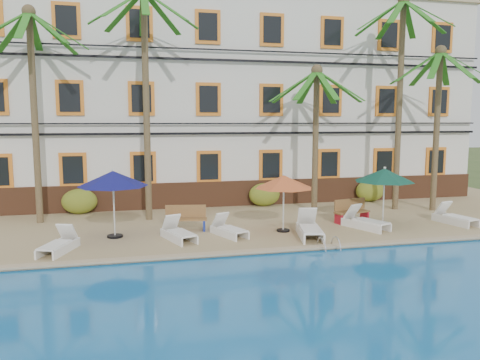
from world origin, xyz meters
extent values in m
plane|color=#384C23|center=(0.00, 0.00, 0.00)|extent=(100.00, 100.00, 0.00)
cube|color=tan|center=(0.00, 5.00, 0.12)|extent=(30.00, 12.00, 0.25)
cube|color=#1768AE|center=(0.00, -7.00, 0.10)|extent=(26.00, 12.00, 0.20)
cube|color=tan|center=(0.00, -0.90, 0.28)|extent=(30.00, 0.35, 0.06)
cube|color=silver|center=(0.00, 10.00, 5.25)|extent=(25.00, 6.00, 10.00)
cube|color=brown|center=(0.00, 6.94, 0.85)|extent=(25.00, 0.12, 1.20)
cube|color=tan|center=(0.00, 10.00, 10.35)|extent=(25.40, 6.40, 0.25)
cube|color=orange|center=(-7.50, 6.95, 2.15)|extent=(1.15, 0.10, 1.50)
cube|color=black|center=(-7.50, 6.90, 2.15)|extent=(0.85, 0.04, 1.20)
cube|color=orange|center=(-4.50, 6.95, 2.15)|extent=(1.15, 0.10, 1.50)
cube|color=black|center=(-4.50, 6.90, 2.15)|extent=(0.85, 0.04, 1.20)
cube|color=orange|center=(-1.50, 6.95, 2.15)|extent=(1.15, 0.10, 1.50)
cube|color=black|center=(-1.50, 6.90, 2.15)|extent=(0.85, 0.04, 1.20)
cube|color=orange|center=(1.50, 6.95, 2.15)|extent=(1.15, 0.10, 1.50)
cube|color=black|center=(1.50, 6.90, 2.15)|extent=(0.85, 0.04, 1.20)
cube|color=orange|center=(4.50, 6.95, 2.15)|extent=(1.15, 0.10, 1.50)
cube|color=black|center=(4.50, 6.90, 2.15)|extent=(0.85, 0.04, 1.20)
cube|color=orange|center=(7.50, 6.95, 2.15)|extent=(1.15, 0.10, 1.50)
cube|color=black|center=(7.50, 6.90, 2.15)|extent=(0.85, 0.04, 1.20)
cube|color=orange|center=(10.50, 6.95, 2.15)|extent=(1.15, 0.10, 1.50)
cube|color=black|center=(10.50, 6.90, 2.15)|extent=(0.85, 0.04, 1.20)
cube|color=orange|center=(-7.50, 6.95, 5.25)|extent=(1.15, 0.10, 1.50)
cube|color=black|center=(-7.50, 6.90, 5.25)|extent=(0.85, 0.04, 1.20)
cube|color=orange|center=(-4.50, 6.95, 5.25)|extent=(1.15, 0.10, 1.50)
cube|color=black|center=(-4.50, 6.90, 5.25)|extent=(0.85, 0.04, 1.20)
cube|color=orange|center=(-1.50, 6.95, 5.25)|extent=(1.15, 0.10, 1.50)
cube|color=black|center=(-1.50, 6.90, 5.25)|extent=(0.85, 0.04, 1.20)
cube|color=orange|center=(1.50, 6.95, 5.25)|extent=(1.15, 0.10, 1.50)
cube|color=black|center=(1.50, 6.90, 5.25)|extent=(0.85, 0.04, 1.20)
cube|color=orange|center=(4.50, 6.95, 5.25)|extent=(1.15, 0.10, 1.50)
cube|color=black|center=(4.50, 6.90, 5.25)|extent=(0.85, 0.04, 1.20)
cube|color=orange|center=(7.50, 6.95, 5.25)|extent=(1.15, 0.10, 1.50)
cube|color=black|center=(7.50, 6.90, 5.25)|extent=(0.85, 0.04, 1.20)
cube|color=orange|center=(10.50, 6.95, 5.25)|extent=(1.15, 0.10, 1.50)
cube|color=black|center=(10.50, 6.90, 5.25)|extent=(0.85, 0.04, 1.20)
cube|color=orange|center=(-7.50, 6.95, 8.45)|extent=(1.15, 0.10, 1.50)
cube|color=black|center=(-7.50, 6.90, 8.45)|extent=(0.85, 0.04, 1.20)
cube|color=orange|center=(-4.50, 6.95, 8.45)|extent=(1.15, 0.10, 1.50)
cube|color=black|center=(-4.50, 6.90, 8.45)|extent=(0.85, 0.04, 1.20)
cube|color=orange|center=(-1.50, 6.95, 8.45)|extent=(1.15, 0.10, 1.50)
cube|color=black|center=(-1.50, 6.90, 8.45)|extent=(0.85, 0.04, 1.20)
cube|color=orange|center=(1.50, 6.95, 8.45)|extent=(1.15, 0.10, 1.50)
cube|color=black|center=(1.50, 6.90, 8.45)|extent=(0.85, 0.04, 1.20)
cube|color=orange|center=(4.50, 6.95, 8.45)|extent=(1.15, 0.10, 1.50)
cube|color=black|center=(4.50, 6.90, 8.45)|extent=(0.85, 0.04, 1.20)
cube|color=orange|center=(7.50, 6.95, 8.45)|extent=(1.15, 0.10, 1.50)
cube|color=black|center=(7.50, 6.90, 8.45)|extent=(0.85, 0.04, 1.20)
cube|color=orange|center=(10.50, 6.95, 8.45)|extent=(1.15, 0.10, 1.50)
cube|color=black|center=(10.50, 6.90, 8.45)|extent=(0.85, 0.04, 1.20)
cube|color=black|center=(0.00, 6.80, 3.70)|extent=(25.00, 0.08, 0.10)
cube|color=black|center=(0.00, 6.80, 4.15)|extent=(25.00, 0.08, 0.06)
cube|color=black|center=(0.00, 6.80, 7.00)|extent=(25.00, 0.08, 0.10)
cube|color=black|center=(0.00, 6.80, 7.45)|extent=(25.00, 0.08, 0.06)
cylinder|color=brown|center=(-8.62, 5.15, 4.31)|extent=(0.26, 0.26, 8.12)
sphere|color=brown|center=(-8.62, 5.15, 8.37)|extent=(0.50, 0.50, 0.50)
cube|color=#226C19|center=(-8.62, 6.21, 7.70)|extent=(0.28, 2.13, 1.36)
cube|color=#226C19|center=(-9.37, 5.90, 7.70)|extent=(1.70, 1.70, 1.36)
cube|color=#226C19|center=(-9.37, 4.40, 7.70)|extent=(1.70, 1.70, 1.36)
cube|color=#226C19|center=(-8.62, 4.09, 7.70)|extent=(0.28, 2.13, 1.36)
cube|color=#226C19|center=(-7.87, 4.40, 7.70)|extent=(1.70, 1.70, 1.36)
cube|color=#226C19|center=(-7.56, 5.15, 7.70)|extent=(2.13, 0.28, 1.36)
cube|color=#226C19|center=(-7.87, 5.90, 7.70)|extent=(1.70, 1.70, 1.36)
cylinder|color=brown|center=(-4.37, 4.74, 4.76)|extent=(0.26, 0.26, 9.01)
cube|color=#226C19|center=(-4.37, 5.80, 8.59)|extent=(0.28, 2.13, 1.36)
cube|color=#226C19|center=(-5.11, 5.49, 8.59)|extent=(1.70, 1.70, 1.36)
cube|color=#226C19|center=(-5.42, 4.74, 8.59)|extent=(2.13, 0.28, 1.36)
cube|color=#226C19|center=(-5.11, 3.99, 8.59)|extent=(1.70, 1.70, 1.36)
cube|color=#226C19|center=(-4.37, 3.68, 8.59)|extent=(0.28, 2.13, 1.36)
cube|color=#226C19|center=(-3.62, 3.99, 8.59)|extent=(1.70, 1.70, 1.36)
cube|color=#226C19|center=(-3.31, 4.74, 8.59)|extent=(2.13, 0.28, 1.36)
cube|color=#226C19|center=(-3.62, 5.49, 8.59)|extent=(1.70, 1.70, 1.36)
cylinder|color=brown|center=(2.87, 4.77, 3.34)|extent=(0.26, 0.26, 6.18)
sphere|color=brown|center=(2.87, 4.77, 6.43)|extent=(0.50, 0.50, 0.50)
cube|color=#226C19|center=(2.87, 5.83, 5.76)|extent=(0.28, 2.13, 1.36)
cube|color=#226C19|center=(2.12, 5.52, 5.76)|extent=(1.70, 1.70, 1.36)
cube|color=#226C19|center=(1.82, 4.77, 5.76)|extent=(2.13, 0.28, 1.36)
cube|color=#226C19|center=(2.12, 4.02, 5.76)|extent=(1.70, 1.70, 1.36)
cube|color=#226C19|center=(2.87, 3.72, 5.76)|extent=(0.28, 2.13, 1.36)
cube|color=#226C19|center=(3.62, 4.02, 5.76)|extent=(1.70, 1.70, 1.36)
cube|color=#226C19|center=(3.93, 4.77, 5.76)|extent=(2.13, 0.28, 1.36)
cube|color=#226C19|center=(3.62, 5.52, 5.76)|extent=(1.70, 1.70, 1.36)
cylinder|color=brown|center=(6.72, 4.50, 4.87)|extent=(0.26, 0.26, 9.25)
sphere|color=brown|center=(6.72, 4.50, 9.50)|extent=(0.50, 0.50, 0.50)
cube|color=#226C19|center=(6.72, 5.56, 8.83)|extent=(0.28, 2.13, 1.36)
cube|color=#226C19|center=(5.98, 5.25, 8.83)|extent=(1.70, 1.70, 1.36)
cube|color=#226C19|center=(5.67, 4.50, 8.83)|extent=(2.13, 0.28, 1.36)
cube|color=#226C19|center=(5.98, 3.76, 8.83)|extent=(1.70, 1.70, 1.36)
cube|color=#226C19|center=(6.72, 3.45, 8.83)|extent=(0.28, 2.13, 1.36)
cube|color=#226C19|center=(7.47, 3.76, 8.83)|extent=(1.70, 1.70, 1.36)
cube|color=#226C19|center=(7.78, 4.50, 8.83)|extent=(2.13, 0.28, 1.36)
cube|color=#226C19|center=(7.47, 5.25, 8.83)|extent=(1.70, 1.70, 1.36)
cylinder|color=brown|center=(8.26, 3.91, 3.77)|extent=(0.26, 0.26, 7.04)
sphere|color=brown|center=(8.26, 3.91, 7.29)|extent=(0.50, 0.50, 0.50)
cube|color=#226C19|center=(8.26, 4.97, 6.62)|extent=(0.28, 2.13, 1.36)
cube|color=#226C19|center=(7.52, 4.66, 6.62)|extent=(1.70, 1.70, 1.36)
cube|color=#226C19|center=(7.21, 3.91, 6.62)|extent=(2.13, 0.28, 1.36)
cube|color=#226C19|center=(7.52, 3.17, 6.62)|extent=(1.70, 1.70, 1.36)
cube|color=#226C19|center=(8.26, 2.86, 6.62)|extent=(0.28, 2.13, 1.36)
cube|color=#226C19|center=(9.01, 3.17, 6.62)|extent=(1.70, 1.70, 1.36)
cube|color=#226C19|center=(9.32, 3.91, 6.62)|extent=(2.13, 0.28, 1.36)
cube|color=#226C19|center=(9.01, 4.66, 6.62)|extent=(1.70, 1.70, 1.36)
ellipsoid|color=#25621C|center=(-7.26, 6.60, 0.80)|extent=(1.50, 0.90, 1.10)
ellipsoid|color=#25621C|center=(1.09, 6.60, 0.80)|extent=(1.50, 0.90, 1.10)
ellipsoid|color=#25621C|center=(6.60, 6.60, 0.80)|extent=(1.50, 0.90, 1.10)
cylinder|color=black|center=(-5.64, 2.01, 0.29)|extent=(0.54, 0.54, 0.08)
cylinder|color=silver|center=(-5.64, 2.01, 1.40)|extent=(0.06, 0.06, 2.30)
cone|color=navy|center=(-5.64, 2.01, 2.31)|extent=(2.40, 2.40, 0.53)
sphere|color=silver|center=(-5.64, 2.01, 2.60)|extent=(0.10, 0.10, 0.10)
cylinder|color=black|center=(0.34, 1.51, 0.28)|extent=(0.48, 0.48, 0.07)
cylinder|color=silver|center=(0.34, 1.51, 1.28)|extent=(0.06, 0.06, 2.05)
cone|color=#C8592A|center=(0.34, 1.51, 2.09)|extent=(2.14, 2.14, 0.47)
sphere|color=silver|center=(0.34, 1.51, 2.34)|extent=(0.10, 0.10, 0.10)
cylinder|color=black|center=(4.41, 1.58, 0.29)|extent=(0.51, 0.51, 0.07)
cylinder|color=silver|center=(4.41, 1.58, 1.34)|extent=(0.06, 0.06, 2.19)
cone|color=#0E4334|center=(4.41, 1.58, 2.21)|extent=(2.28, 2.28, 0.50)
sphere|color=silver|center=(4.41, 1.58, 2.49)|extent=(0.10, 0.10, 0.10)
cube|color=white|center=(-7.35, 0.23, 0.54)|extent=(0.92, 1.31, 0.06)
cube|color=white|center=(-7.07, 1.01, 0.75)|extent=(0.67, 0.60, 0.59)
cube|color=white|center=(-7.53, 0.54, 0.39)|extent=(0.63, 1.61, 0.28)
cube|color=white|center=(-7.02, 0.36, 0.39)|extent=(0.63, 1.61, 0.28)
cube|color=white|center=(-3.44, 0.86, 0.55)|extent=(0.93, 1.33, 0.06)
cube|color=white|center=(-3.72, 1.66, 0.76)|extent=(0.68, 0.61, 0.61)
cube|color=white|center=(-3.79, 0.99, 0.39)|extent=(0.63, 1.65, 0.28)
cube|color=white|center=(-3.26, 1.18, 0.39)|extent=(0.63, 1.65, 0.28)
cube|color=white|center=(-1.65, 1.07, 0.53)|extent=(0.93, 1.27, 0.05)
cube|color=white|center=(-1.95, 1.81, 0.74)|extent=(0.65, 0.59, 0.57)
cube|color=white|center=(-1.98, 1.17, 0.38)|extent=(0.67, 1.53, 0.27)
cube|color=white|center=(-1.49, 1.38, 0.38)|extent=(0.67, 1.53, 0.27)
cube|color=white|center=(0.90, 0.20, 0.60)|extent=(0.95, 1.52, 0.07)
cube|color=white|center=(1.11, 1.16, 0.85)|extent=(0.75, 0.65, 0.71)
cube|color=white|center=(0.64, 0.54, 0.41)|extent=(0.50, 1.98, 0.33)
cube|color=white|center=(1.28, 0.40, 0.41)|extent=(0.50, 1.98, 0.33)
cube|color=white|center=(3.60, 1.00, 0.57)|extent=(1.06, 1.42, 0.06)
cube|color=white|center=(3.24, 1.82, 0.80)|extent=(0.74, 0.68, 0.65)
cube|color=white|center=(3.22, 1.10, 0.40)|extent=(0.79, 1.71, 0.30)
cube|color=white|center=(3.77, 1.34, 0.40)|extent=(0.79, 1.71, 0.30)
cube|color=white|center=(7.36, 0.93, 0.55)|extent=(0.81, 1.32, 0.06)
cube|color=white|center=(7.19, 1.77, 0.77)|extent=(0.65, 0.56, 0.62)
cube|color=white|center=(7.03, 1.11, 0.39)|extent=(0.41, 1.73, 0.28)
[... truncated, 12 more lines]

